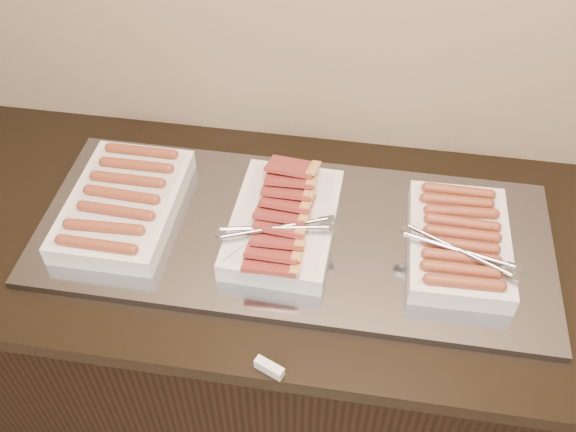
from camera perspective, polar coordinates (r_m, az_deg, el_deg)
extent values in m
cube|color=black|center=(1.90, -0.51, -11.16)|extent=(2.00, 0.70, 0.86)
cube|color=black|center=(1.54, -0.62, -2.22)|extent=(2.06, 0.76, 0.04)
cube|color=gray|center=(1.51, 0.46, -1.61)|extent=(1.20, 0.50, 0.02)
cube|color=white|center=(1.58, -14.35, 1.02)|extent=(0.25, 0.38, 0.05)
cylinder|color=brown|center=(1.46, -16.65, -2.46)|extent=(0.17, 0.03, 0.03)
cylinder|color=brown|center=(1.50, -16.05, -0.95)|extent=(0.17, 0.03, 0.03)
cylinder|color=brown|center=(1.52, -15.05, 0.45)|extent=(0.17, 0.03, 0.03)
cylinder|color=brown|center=(1.56, -14.58, 1.84)|extent=(0.17, 0.03, 0.03)
cylinder|color=brown|center=(1.59, -14.07, 3.17)|extent=(0.17, 0.03, 0.03)
cylinder|color=brown|center=(1.63, -13.33, 4.42)|extent=(0.17, 0.03, 0.03)
cylinder|color=brown|center=(1.66, -12.88, 5.64)|extent=(0.17, 0.03, 0.03)
cube|color=white|center=(1.49, -0.40, -0.61)|extent=(0.24, 0.36, 0.05)
cube|color=maroon|center=(1.38, -1.53, -4.13)|extent=(0.12, 0.09, 0.04)
cube|color=maroon|center=(1.40, -1.26, -2.95)|extent=(0.12, 0.09, 0.04)
cube|color=maroon|center=(1.42, -0.75, -1.84)|extent=(0.12, 0.09, 0.04)
cube|color=maroon|center=(1.44, -0.55, -0.72)|extent=(0.13, 0.10, 0.04)
cube|color=maroon|center=(1.46, -0.59, 0.39)|extent=(0.12, 0.09, 0.04)
cube|color=maroon|center=(1.48, 0.02, 1.40)|extent=(0.12, 0.10, 0.04)
cube|color=maroon|center=(1.51, 0.00, 2.44)|extent=(0.12, 0.09, 0.04)
cube|color=maroon|center=(1.53, 0.23, 3.43)|extent=(0.12, 0.09, 0.04)
cube|color=maroon|center=(1.55, 0.33, 4.40)|extent=(0.12, 0.10, 0.04)
cube|color=white|center=(1.50, 14.92, -2.36)|extent=(0.23, 0.34, 0.05)
cylinder|color=brown|center=(1.39, 15.42, -5.73)|extent=(0.15, 0.03, 0.03)
cylinder|color=brown|center=(1.41, 15.11, -4.61)|extent=(0.15, 0.03, 0.03)
cylinder|color=brown|center=(1.43, 15.15, -3.56)|extent=(0.15, 0.03, 0.03)
cylinder|color=brown|center=(1.45, 15.07, -2.53)|extent=(0.15, 0.03, 0.03)
cylinder|color=brown|center=(1.48, 15.23, -1.55)|extent=(0.15, 0.03, 0.03)
cylinder|color=brown|center=(1.50, 15.22, -0.59)|extent=(0.15, 0.03, 0.03)
cylinder|color=brown|center=(1.52, 15.16, 0.35)|extent=(0.15, 0.04, 0.03)
cylinder|color=brown|center=(1.55, 14.78, 1.29)|extent=(0.15, 0.03, 0.03)
cylinder|color=brown|center=(1.57, 14.91, 2.15)|extent=(0.15, 0.03, 0.03)
cube|color=white|center=(1.30, -1.67, -13.35)|extent=(0.06, 0.04, 0.02)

